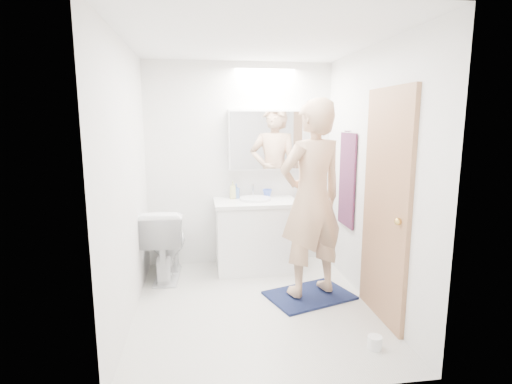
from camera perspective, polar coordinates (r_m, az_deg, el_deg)
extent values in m
plane|color=silver|center=(3.91, -0.21, -16.01)|extent=(2.50, 2.50, 0.00)
plane|color=white|center=(3.57, -0.23, 21.05)|extent=(2.50, 2.50, 0.00)
plane|color=white|center=(4.78, -2.33, 3.86)|extent=(2.50, 0.00, 2.50)
plane|color=white|center=(2.34, 4.09, -2.86)|extent=(2.50, 0.00, 2.50)
plane|color=white|center=(3.57, -18.00, 1.20)|extent=(0.00, 2.50, 2.50)
plane|color=white|center=(3.86, 16.19, 1.94)|extent=(0.00, 2.50, 2.50)
cube|color=white|center=(4.68, -0.06, -6.40)|extent=(0.90, 0.55, 0.78)
cube|color=white|center=(4.58, -0.06, -1.48)|extent=(0.95, 0.58, 0.04)
cylinder|color=white|center=(4.60, -0.11, -0.98)|extent=(0.36, 0.36, 0.03)
cylinder|color=silver|center=(4.78, -0.44, 0.23)|extent=(0.02, 0.02, 0.16)
cube|color=white|center=(4.72, 1.40, 7.44)|extent=(0.88, 0.14, 0.70)
cube|color=silver|center=(4.65, 1.56, 7.39)|extent=(0.84, 0.01, 0.66)
imported|color=white|center=(4.54, -12.82, -7.07)|extent=(0.49, 0.81, 0.80)
cube|color=#151F44|center=(4.13, 7.64, -14.45)|extent=(0.93, 0.77, 0.02)
imported|color=tan|center=(3.83, 7.98, -1.02)|extent=(0.79, 0.64, 1.88)
cube|color=#A17550|center=(3.57, 18.04, -2.06)|extent=(0.04, 0.80, 2.00)
sphere|color=gold|center=(3.31, 19.66, -4.01)|extent=(0.06, 0.06, 0.06)
cube|color=#142840|center=(4.37, 12.90, 1.68)|extent=(0.02, 0.42, 1.00)
cylinder|color=silver|center=(4.32, 13.01, 8.52)|extent=(0.07, 0.02, 0.02)
imported|color=#CECD85|center=(4.68, -3.35, 0.29)|extent=(0.09, 0.09, 0.21)
imported|color=#577ABB|center=(4.71, -2.85, 0.15)|extent=(0.09, 0.09, 0.17)
imported|color=#425DC6|center=(4.75, 1.62, -0.20)|extent=(0.14, 0.14, 0.10)
cylinder|color=white|center=(3.39, 16.63, -19.93)|extent=(0.11, 0.11, 0.10)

